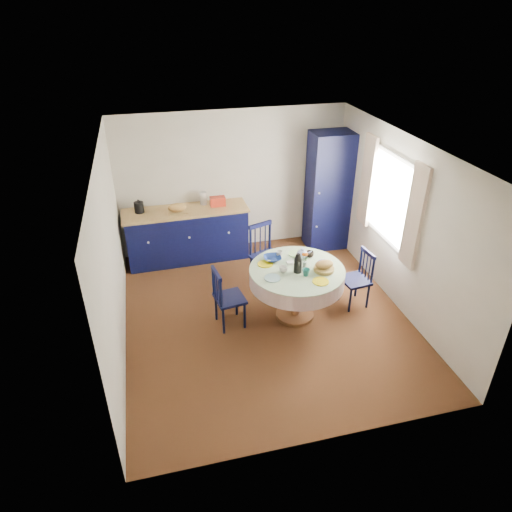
# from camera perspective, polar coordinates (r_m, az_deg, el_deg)

# --- Properties ---
(floor) EXTENTS (4.50, 4.50, 0.00)m
(floor) POSITION_cam_1_polar(r_m,az_deg,el_deg) (6.79, 1.14, -7.36)
(floor) COLOR black
(floor) RESTS_ON ground
(ceiling) EXTENTS (4.50, 4.50, 0.00)m
(ceiling) POSITION_cam_1_polar(r_m,az_deg,el_deg) (5.63, 1.40, 13.32)
(ceiling) COLOR white
(ceiling) RESTS_ON wall_back
(wall_back) EXTENTS (4.00, 0.02, 2.50)m
(wall_back) POSITION_cam_1_polar(r_m,az_deg,el_deg) (8.11, -2.93, 9.25)
(wall_back) COLOR beige
(wall_back) RESTS_ON floor
(wall_left) EXTENTS (0.02, 4.50, 2.50)m
(wall_left) POSITION_cam_1_polar(r_m,az_deg,el_deg) (5.97, -17.63, -0.25)
(wall_left) COLOR beige
(wall_left) RESTS_ON floor
(wall_right) EXTENTS (0.02, 4.50, 2.50)m
(wall_right) POSITION_cam_1_polar(r_m,az_deg,el_deg) (6.86, 17.65, 3.80)
(wall_right) COLOR beige
(wall_right) RESTS_ON floor
(window) EXTENTS (0.10, 1.74, 1.45)m
(window) POSITION_cam_1_polar(r_m,az_deg,el_deg) (6.96, 16.45, 6.87)
(window) COLOR white
(window) RESTS_ON wall_right
(kitchen_counter) EXTENTS (2.13, 0.71, 1.18)m
(kitchen_counter) POSITION_cam_1_polar(r_m,az_deg,el_deg) (8.05, -8.61, 2.80)
(kitchen_counter) COLOR black
(kitchen_counter) RESTS_ON floor
(pantry_cabinet) EXTENTS (0.75, 0.55, 2.12)m
(pantry_cabinet) POSITION_cam_1_polar(r_m,az_deg,el_deg) (8.28, 9.11, 7.95)
(pantry_cabinet) COLOR black
(pantry_cabinet) RESTS_ON floor
(dining_table) EXTENTS (1.33, 1.33, 1.09)m
(dining_table) POSITION_cam_1_polar(r_m,az_deg,el_deg) (6.40, 5.17, -2.58)
(dining_table) COLOR brown
(dining_table) RESTS_ON floor
(chair_left) EXTENTS (0.45, 0.46, 0.92)m
(chair_left) POSITION_cam_1_polar(r_m,az_deg,el_deg) (6.35, -3.65, -5.19)
(chair_left) COLOR black
(chair_left) RESTS_ON floor
(chair_far) EXTENTS (0.57, 0.56, 1.02)m
(chair_far) POSITION_cam_1_polar(r_m,az_deg,el_deg) (7.24, 1.19, 0.14)
(chair_far) COLOR black
(chair_far) RESTS_ON floor
(chair_right) EXTENTS (0.42, 0.44, 0.88)m
(chair_right) POSITION_cam_1_polar(r_m,az_deg,el_deg) (6.94, 12.56, -2.74)
(chair_right) COLOR black
(chair_right) RESTS_ON floor
(mug_a) EXTENTS (0.11, 0.11, 0.09)m
(mug_a) POSITION_cam_1_polar(r_m,az_deg,el_deg) (6.23, 3.44, -1.67)
(mug_a) COLOR silver
(mug_a) RESTS_ON dining_table
(mug_b) EXTENTS (0.11, 0.11, 0.10)m
(mug_b) POSITION_cam_1_polar(r_m,az_deg,el_deg) (6.18, 6.27, -2.04)
(mug_b) COLOR #246861
(mug_b) RESTS_ON dining_table
(mug_c) EXTENTS (0.11, 0.11, 0.09)m
(mug_c) POSITION_cam_1_polar(r_m,az_deg,el_deg) (6.62, 6.75, 0.22)
(mug_c) COLOR black
(mug_c) RESTS_ON dining_table
(mug_d) EXTENTS (0.10, 0.10, 0.09)m
(mug_d) POSITION_cam_1_polar(r_m,az_deg,el_deg) (6.59, 2.92, 0.25)
(mug_d) COLOR silver
(mug_d) RESTS_ON dining_table
(cobalt_bowl) EXTENTS (0.25, 0.25, 0.06)m
(cobalt_bowl) POSITION_cam_1_polar(r_m,az_deg,el_deg) (6.51, 2.07, -0.30)
(cobalt_bowl) COLOR navy
(cobalt_bowl) RESTS_ON dining_table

